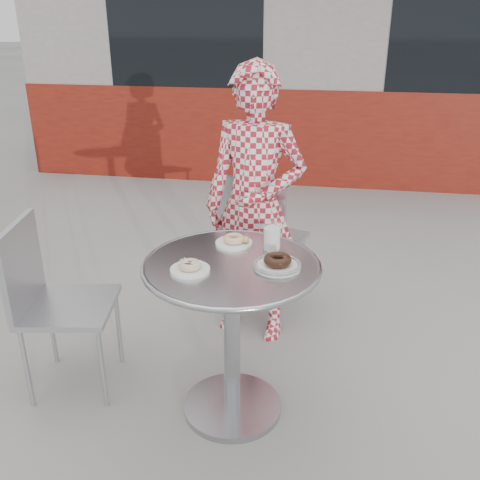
% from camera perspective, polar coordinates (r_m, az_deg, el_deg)
% --- Properties ---
extents(ground, '(60.00, 60.00, 0.00)m').
position_cam_1_polar(ground, '(2.63, 0.25, -17.85)').
color(ground, '#AAA7A1').
rests_on(ground, ground).
extents(storefront, '(6.02, 4.55, 3.00)m').
position_cam_1_polar(storefront, '(7.52, 7.84, 21.20)').
color(storefront, gray).
rests_on(storefront, ground).
extents(bistro_table, '(0.75, 0.75, 0.76)m').
position_cam_1_polar(bistro_table, '(2.31, -0.88, -6.65)').
color(bistro_table, '#B6B6BB').
rests_on(bistro_table, ground).
extents(chair_far, '(0.53, 0.53, 0.88)m').
position_cam_1_polar(chair_far, '(3.31, 2.56, -2.86)').
color(chair_far, '#A8ABB0').
rests_on(chair_far, ground).
extents(chair_left, '(0.47, 0.47, 0.86)m').
position_cam_1_polar(chair_left, '(2.77, -17.55, -9.89)').
color(chair_left, '#A8ABB0').
rests_on(chair_left, ground).
extents(seated_person, '(0.61, 0.46, 1.52)m').
position_cam_1_polar(seated_person, '(2.87, 1.55, 3.51)').
color(seated_person, maroon).
rests_on(seated_person, ground).
extents(plate_far, '(0.17, 0.17, 0.04)m').
position_cam_1_polar(plate_far, '(2.40, -0.59, -0.09)').
color(plate_far, white).
rests_on(plate_far, bistro_table).
extents(plate_near, '(0.16, 0.16, 0.04)m').
position_cam_1_polar(plate_near, '(2.16, -5.36, -2.89)').
color(plate_near, white).
rests_on(plate_near, bistro_table).
extents(plate_checker, '(0.20, 0.20, 0.05)m').
position_cam_1_polar(plate_checker, '(2.19, 4.01, -2.51)').
color(plate_checker, white).
rests_on(plate_checker, bistro_table).
extents(milk_cup, '(0.08, 0.08, 0.12)m').
position_cam_1_polar(milk_cup, '(2.33, 3.44, 0.28)').
color(milk_cup, white).
rests_on(milk_cup, bistro_table).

